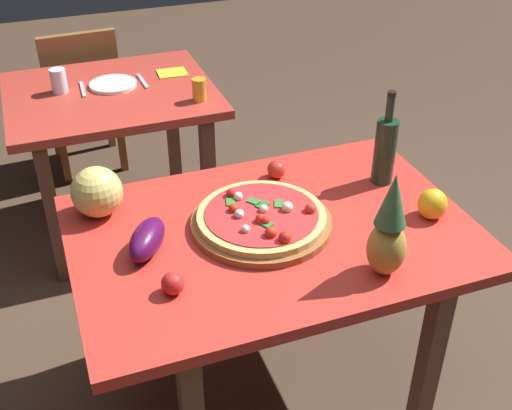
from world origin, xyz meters
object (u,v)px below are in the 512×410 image
dining_chair (82,92)px  knife_utensil (143,81)px  background_table (113,113)px  pineapple_left (389,231)px  dinner_plate (113,84)px  display_table (272,251)px  bell_pepper (433,204)px  drinking_glass_water (59,81)px  tomato_near_board (173,284)px  pizza_board (261,223)px  melon (97,192)px  tomato_by_bottle (276,169)px  napkin_folded (172,73)px  drinking_glass_juice (199,90)px  wine_bottle (385,149)px  fork_utensil (83,89)px  pizza (262,216)px  eggplant (147,239)px

dining_chair → knife_utensil: bearing=109.7°
background_table → pineapple_left: bearing=-71.7°
dinner_plate → display_table: bearing=-78.2°
dining_chair → bell_pepper: (0.89, -2.02, 0.30)m
dining_chair → drinking_glass_water: size_ratio=7.69×
pineapple_left → tomato_near_board: (-0.59, 0.12, -0.11)m
bell_pepper → display_table: bearing=167.9°
background_table → dining_chair: 0.65m
pizza_board → melon: (-0.47, 0.25, 0.07)m
tomato_by_bottle → drinking_glass_water: drinking_glass_water is taller
bell_pepper → melon: bearing=158.9°
pineapple_left → napkin_folded: size_ratio=2.34×
tomato_by_bottle → drinking_glass_juice: (-0.07, 0.74, 0.02)m
display_table → knife_utensil: (-0.14, 1.33, 0.09)m
tomato_near_board → background_table: bearing=87.3°
display_table → drinking_glass_water: size_ratio=11.47×
background_table → melon: 1.04m
background_table → drinking_glass_water: (-0.21, 0.06, 0.17)m
display_table → tomato_by_bottle: size_ratio=19.26×
bell_pepper → napkin_folded: 1.58m
melon → pineapple_left: bearing=-39.1°
pizza_board → bell_pepper: size_ratio=4.34×
dining_chair → wine_bottle: bearing=112.6°
pizza_board → drinking_glass_water: drinking_glass_water is taller
pineapple_left → fork_utensil: size_ratio=1.82×
wine_bottle → pineapple_left: wine_bottle is taller
bell_pepper → dining_chair: bearing=113.9°
wine_bottle → dinner_plate: (-0.75, 1.19, -0.12)m
display_table → wine_bottle: bearing=16.8°
melon → knife_utensil: bearing=71.0°
tomato_by_bottle → drinking_glass_water: size_ratio=0.60×
bell_pepper → napkin_folded: bearing=108.2°
wine_bottle → bell_pepper: size_ratio=3.29×
drinking_glass_water → fork_utensil: 0.11m
bell_pepper → drinking_glass_juice: bearing=111.6°
dining_chair → tomato_by_bottle: (0.51, -1.62, 0.29)m
pizza_board → bell_pepper: (0.54, -0.14, 0.03)m
bell_pepper → drinking_glass_juice: (-0.45, 1.15, 0.00)m
pizza → tomato_near_board: pizza is taller
pineapple_left → background_table: bearing=108.3°
pizza → eggplant: 0.37m
background_table → fork_utensil: (-0.12, 0.05, 0.11)m
dining_chair → display_table: bearing=98.1°
dinner_plate → fork_utensil: dinner_plate is taller
dinner_plate → dining_chair: bearing=100.2°
fork_utensil → background_table: bearing=-20.5°
dining_chair → dinner_plate: 0.64m
dining_chair → drinking_glass_juice: bearing=113.5°
pizza_board → drinking_glass_juice: size_ratio=4.45×
display_table → drinking_glass_juice: size_ratio=12.53×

